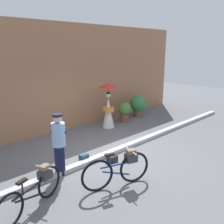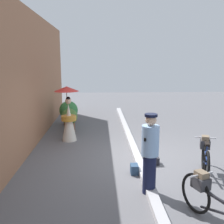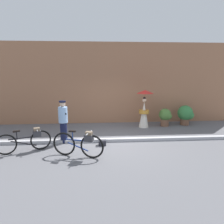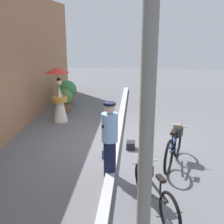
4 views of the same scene
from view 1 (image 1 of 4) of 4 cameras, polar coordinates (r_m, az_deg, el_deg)
ground_plane at (r=7.62m, az=-0.07°, el=-9.80°), size 30.00×30.00×0.00m
building_wall at (r=9.57m, az=-13.55°, el=7.66°), size 14.00×0.40×4.10m
sidewalk_curb at (r=7.59m, az=-0.07°, el=-9.39°), size 14.00×0.20×0.12m
bicycle_near_officer at (r=5.83m, az=1.65°, el=-12.98°), size 1.66×0.66×0.87m
bicycle_far_side at (r=5.35m, az=-17.69°, el=-16.82°), size 1.70×0.73×0.80m
person_officer at (r=6.29m, az=-12.32°, el=-7.14°), size 0.34×0.34×1.62m
person_with_parasol at (r=9.86m, az=-0.88°, el=1.50°), size 0.79×0.79×1.80m
potted_plant_by_door at (r=11.66m, az=6.20°, el=1.72°), size 0.78×0.76×0.99m
potted_plant_small at (r=10.77m, az=3.06°, el=0.38°), size 0.61×0.59×0.88m
backpack_on_pavement at (r=7.17m, az=-6.56°, el=-10.54°), size 0.25×0.18×0.22m
backpack_spare at (r=7.09m, az=0.06°, el=-10.85°), size 0.27×0.22×0.19m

